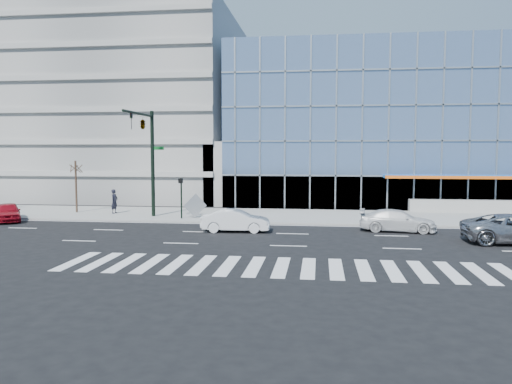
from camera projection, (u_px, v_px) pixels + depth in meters
ground at (292, 234)px, 30.97m from camera, size 160.00×160.00×0.00m
sidewalk at (298, 216)px, 38.88m from camera, size 120.00×8.00×0.15m
theatre_building at (434, 129)px, 54.28m from camera, size 42.00×26.00×15.00m
parking_garage at (134, 109)px, 58.39m from camera, size 24.00×24.00×20.00m
ramp_block at (242, 173)px, 49.28m from camera, size 6.00×8.00×6.00m
tower_far_mid at (19, 26)px, 99.13m from camera, size 13.00×13.00×60.00m
tower_backdrop at (165, 59)px, 102.00m from camera, size 14.00×14.00×48.00m
traffic_signal at (146, 137)px, 36.38m from camera, size 1.14×5.74×8.00m
ped_signal_post at (181, 192)px, 36.76m from camera, size 0.30×0.33×3.00m
street_tree_near at (76, 168)px, 40.36m from camera, size 1.10×1.10×4.23m
white_suv at (397, 221)px, 31.86m from camera, size 4.97×2.43×1.39m
white_sedan at (236, 221)px, 31.74m from camera, size 4.41×1.75×1.43m
red_sedan at (8, 212)px, 36.36m from camera, size 3.59×4.25×1.37m
pedestrian at (114, 201)px, 39.89m from camera, size 0.58×0.78×1.93m
tilted_panel at (195, 206)px, 37.24m from camera, size 1.53×1.12×1.84m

